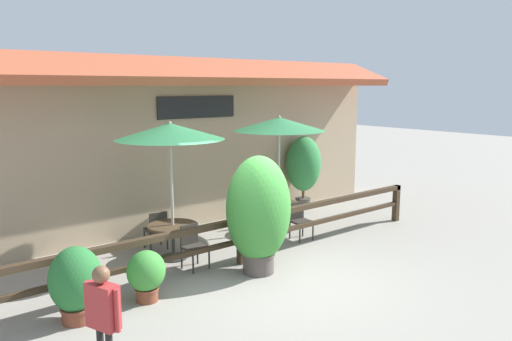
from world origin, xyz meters
TOP-DOWN VIEW (x-y plane):
  - ground_plane at (0.00, 0.00)m, footprint 60.00×60.00m
  - building_facade at (0.00, 4.10)m, footprint 14.28×1.49m
  - patio_railing at (0.00, 1.05)m, footprint 10.40×0.14m
  - patio_umbrella_near at (-0.90, 2.18)m, footprint 2.18×2.18m
  - dining_table_near at (-0.90, 2.18)m, footprint 1.03×1.03m
  - chair_near_streetside at (-0.87, 1.46)m, footprint 0.45×0.45m
  - chair_near_wallside at (-0.89, 2.91)m, footprint 0.47×0.47m
  - patio_umbrella_middle at (2.05, 2.25)m, footprint 2.18×2.18m
  - dining_table_middle at (2.05, 2.25)m, footprint 1.03×1.03m
  - chair_middle_streetside at (2.05, 1.50)m, footprint 0.46×0.46m
  - chair_middle_wallside at (2.03, 3.00)m, footprint 0.46×0.46m
  - potted_plant_small_flowering at (-2.28, 0.64)m, footprint 0.65×0.58m
  - potted_plant_corner_fern at (-0.03, 0.47)m, footprint 1.27×1.14m
  - potted_plant_tall_tropical at (-3.43, 0.64)m, footprint 0.79×0.71m
  - potted_plant_entrance_palm at (4.17, 3.55)m, footprint 1.04×0.94m
  - pedestrian at (-3.76, -1.25)m, footprint 0.31×0.51m

SIDE VIEW (x-z plane):
  - ground_plane at x=0.00m, z-range 0.00..0.00m
  - potted_plant_small_flowering at x=-2.28m, z-range 0.04..0.91m
  - chair_near_streetside at x=-0.87m, z-range 0.05..0.90m
  - chair_near_wallside at x=-0.89m, z-range 0.05..0.90m
  - chair_middle_streetside at x=2.05m, z-range 0.05..0.90m
  - chair_middle_wallside at x=2.03m, z-range 0.05..0.90m
  - dining_table_near at x=-0.90m, z-range 0.22..0.94m
  - dining_table_middle at x=2.05m, z-range 0.22..0.94m
  - potted_plant_tall_tropical at x=-3.43m, z-range 0.03..1.21m
  - patio_railing at x=0.00m, z-range 0.22..1.17m
  - pedestrian at x=-3.76m, z-range 0.21..1.72m
  - potted_plant_corner_fern at x=-0.03m, z-range 0.07..2.32m
  - potted_plant_entrance_palm at x=4.17m, z-range 0.21..2.32m
  - building_facade at x=0.00m, z-range 0.05..4.28m
  - patio_umbrella_near at x=-0.90m, z-range 1.21..4.04m
  - patio_umbrella_middle at x=2.05m, z-range 1.21..4.04m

